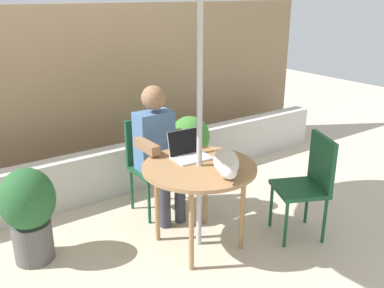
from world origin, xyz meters
TOP-DOWN VIEW (x-y plane):
  - ground_plane at (0.00, 0.00)m, footprint 14.00×14.00m
  - fence_back at (0.00, 1.93)m, footprint 5.96×0.08m
  - planter_wall_low at (0.00, 1.29)m, footprint 5.36×0.20m
  - patio_table at (0.00, 0.00)m, footprint 0.91×0.91m
  - chair_occupied at (0.00, 0.79)m, footprint 0.40×0.40m
  - chair_empty at (0.86, -0.39)m, footprint 0.53×0.53m
  - person_seated at (0.00, 0.63)m, footprint 0.48×0.48m
  - laptop at (0.03, 0.21)m, footprint 0.31×0.27m
  - cat at (0.07, -0.25)m, footprint 0.43×0.55m
  - potted_plant_near_fence at (0.71, 1.16)m, footprint 0.44×0.44m
  - potted_plant_by_chair at (-1.19, 0.57)m, footprint 0.42×0.42m

SIDE VIEW (x-z plane):
  - ground_plane at x=0.00m, z-range 0.00..0.00m
  - planter_wall_low at x=0.00m, z-range 0.00..0.50m
  - potted_plant_near_fence at x=0.71m, z-range 0.01..0.74m
  - potted_plant_by_chair at x=-1.19m, z-range 0.05..0.82m
  - chair_occupied at x=0.00m, z-range 0.08..0.97m
  - chair_empty at x=0.86m, z-range 0.08..0.97m
  - patio_table at x=0.00m, z-range 0.29..1.01m
  - person_seated at x=0.00m, z-range 0.08..1.31m
  - laptop at x=0.03m, z-range 0.67..0.89m
  - cat at x=0.07m, z-range 0.71..0.89m
  - fence_back at x=0.00m, z-range 0.00..1.89m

